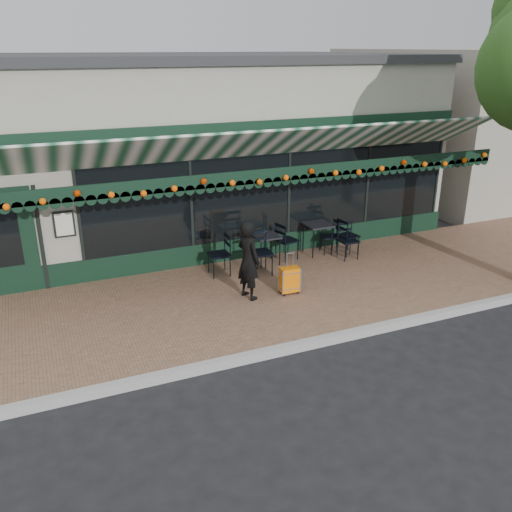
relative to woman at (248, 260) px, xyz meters
name	(u,v)px	position (x,y,z in m)	size (l,w,h in m)	color
ground	(314,344)	(0.47, -1.92, -0.96)	(80.00, 80.00, 0.00)	black
sidewalk	(268,295)	(0.47, 0.08, -0.88)	(18.00, 4.00, 0.15)	brown
curb	(317,342)	(0.47, -2.00, -0.88)	(18.00, 0.16, 0.15)	#9E9E99
restaurant_building	(186,144)	(0.47, 5.91, 1.32)	(12.00, 9.60, 4.50)	#A19A8B
woman	(248,260)	(0.00, 0.00, 0.00)	(0.59, 0.39, 1.61)	black
suitcase	(289,280)	(0.84, -0.16, -0.51)	(0.40, 0.23, 0.88)	orange
cafe_table_a	(318,227)	(2.48, 1.66, -0.13)	(0.61, 0.61, 0.75)	black
cafe_table_b	(266,238)	(1.07, 1.54, -0.19)	(0.56, 0.56, 0.69)	black
chair_a_left	(329,237)	(2.76, 1.60, -0.40)	(0.41, 0.41, 0.82)	black
chair_a_right	(348,236)	(3.14, 1.35, -0.36)	(0.45, 0.45, 0.90)	black
chair_a_front	(348,241)	(2.99, 1.09, -0.38)	(0.43, 0.43, 0.86)	black
chair_b_left	(219,255)	(-0.16, 1.33, -0.34)	(0.46, 0.46, 0.93)	black
chair_b_right	(287,241)	(1.64, 1.62, -0.36)	(0.45, 0.45, 0.90)	black
chair_b_front	(261,253)	(0.70, 1.02, -0.32)	(0.49, 0.49, 0.97)	black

